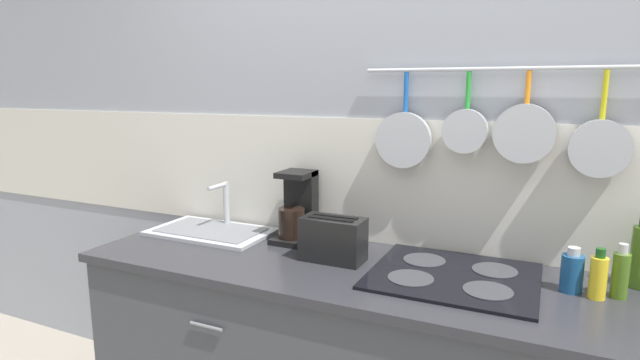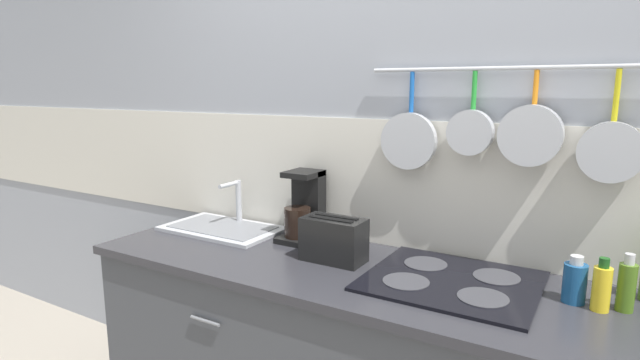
# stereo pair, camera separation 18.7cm
# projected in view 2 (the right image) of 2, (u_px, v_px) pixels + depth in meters

# --- Properties ---
(wall_back) EXTENTS (7.20, 0.16, 2.60)m
(wall_back) POSITION_uv_depth(u_px,v_px,m) (430.00, 158.00, 2.02)
(wall_back) COLOR #999EA8
(wall_back) RESTS_ON ground_plane
(countertop) EXTENTS (2.48, 0.65, 0.03)m
(countertop) POSITION_uv_depth(u_px,v_px,m) (392.00, 282.00, 1.79)
(countertop) COLOR #2D2D33
(countertop) RESTS_ON cabinet_base
(sink_basin) EXTENTS (0.55, 0.33, 0.22)m
(sink_basin) POSITION_uv_depth(u_px,v_px,m) (223.00, 226.00, 2.37)
(sink_basin) COLOR #B7BABF
(sink_basin) RESTS_ON countertop
(coffee_maker) EXTENTS (0.15, 0.21, 0.31)m
(coffee_maker) POSITION_uv_depth(u_px,v_px,m) (304.00, 210.00, 2.21)
(coffee_maker) COLOR black
(coffee_maker) RESTS_ON countertop
(toaster) EXTENTS (0.26, 0.13, 0.18)m
(toaster) POSITION_uv_depth(u_px,v_px,m) (334.00, 239.00, 1.94)
(toaster) COLOR black
(toaster) RESTS_ON countertop
(cooktop) EXTENTS (0.57, 0.51, 0.01)m
(cooktop) POSITION_uv_depth(u_px,v_px,m) (452.00, 281.00, 1.73)
(cooktop) COLOR black
(cooktop) RESTS_ON countertop
(bottle_sesame_oil) EXTENTS (0.07, 0.07, 0.15)m
(bottle_sesame_oil) POSITION_uv_depth(u_px,v_px,m) (575.00, 282.00, 1.57)
(bottle_sesame_oil) COLOR navy
(bottle_sesame_oil) RESTS_ON countertop
(bottle_cooking_wine) EXTENTS (0.05, 0.05, 0.17)m
(bottle_cooking_wine) POSITION_uv_depth(u_px,v_px,m) (602.00, 287.00, 1.51)
(bottle_cooking_wine) COLOR yellow
(bottle_cooking_wine) RESTS_ON countertop
(bottle_vinegar) EXTENTS (0.05, 0.05, 0.18)m
(bottle_vinegar) POSITION_uv_depth(u_px,v_px,m) (626.00, 286.00, 1.50)
(bottle_vinegar) COLOR #4C721E
(bottle_vinegar) RESTS_ON countertop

